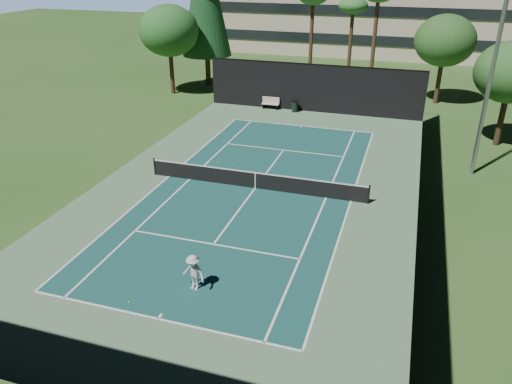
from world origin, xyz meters
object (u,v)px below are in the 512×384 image
Objects in this scene: tennis_ball_d at (235,164)px; trash_bin at (295,106)px; tennis_ball_c at (268,170)px; tennis_ball_a at (129,302)px; tennis_net at (255,180)px; tennis_ball_b at (218,163)px; player at (194,273)px; park_bench at (271,103)px.

trash_bin reaches higher than tennis_ball_d.
tennis_ball_a is at bearing -95.98° from tennis_ball_c.
tennis_ball_b is (-3.45, 2.91, -0.52)m from tennis_net.
player reaches higher than tennis_ball_a.
tennis_ball_c is 0.05× the size of park_bench.
tennis_ball_a is 0.97× the size of tennis_ball_d.
tennis_net is at bearing -77.04° from park_bench.
player is 25.83m from park_bench.
park_bench is at bearing 90.76° from tennis_ball_b.
tennis_net is 183.37× the size of tennis_ball_a.
player is at bearing 37.52° from tennis_ball_a.
tennis_ball_c is (1.47, 14.07, -0.00)m from tennis_ball_a.
tennis_ball_a is 27.16m from park_bench.
tennis_net is 187.04× the size of tennis_ball_b.
tennis_ball_a is 0.05× the size of park_bench.
tennis_ball_d is 0.05× the size of park_bench.
trash_bin is at bearing 89.74° from tennis_ball_a.
tennis_net reaches higher than tennis_ball_c.
tennis_ball_d is (-2.27, 0.23, 0.00)m from tennis_ball_c.
park_bench is at bearing 95.79° from tennis_ball_d.
trash_bin is (-1.94, 25.24, -0.31)m from player.
player is 2.70m from tennis_ball_a.
tennis_net is 8.60× the size of park_bench.
tennis_net is 3.80m from tennis_ball_d.
park_bench is 2.23m from trash_bin.
tennis_ball_a is at bearing -86.80° from tennis_ball_d.
tennis_net is 15.54m from trash_bin.
tennis_net is 11.46m from tennis_ball_a.
tennis_ball_d is 12.55m from trash_bin.
tennis_ball_a is (-2.06, -1.58, -0.75)m from player.
trash_bin is (0.12, 26.82, 0.44)m from tennis_ball_a.
tennis_ball_d is 0.08× the size of trash_bin.
tennis_net is at bearing 106.69° from player.
player is 25.31m from trash_bin.
tennis_net is at bearing -88.97° from tennis_ball_c.
tennis_ball_b is 1.13m from tennis_ball_d.
tennis_ball_a is 0.07× the size of trash_bin.
tennis_net is at bearing -40.20° from tennis_ball_b.
tennis_ball_a is 14.15m from tennis_ball_c.
park_bench is at bearing 105.36° from tennis_ball_c.
tennis_net is 189.35× the size of tennis_ball_c.
player is at bearing -80.74° from park_bench.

